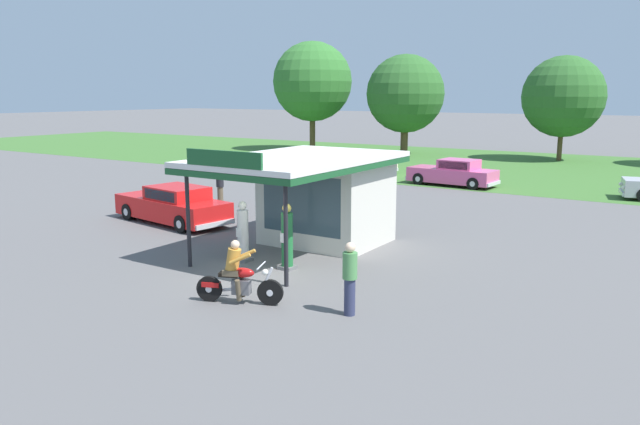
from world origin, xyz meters
name	(u,v)px	position (x,y,z in m)	size (l,w,h in m)	color
ground_plane	(260,275)	(0.00, 0.00, 0.00)	(300.00, 300.00, 0.00)	#5B5959
grass_verge_strip	(531,168)	(0.00, 30.00, 0.00)	(120.00, 24.00, 0.01)	#3D6B2D
service_station_kiosk	(320,191)	(-0.51, 3.93, 1.82)	(4.42, 7.04, 3.55)	beige
gas_pump_nearside	(243,234)	(-1.34, 0.88, 0.84)	(0.44, 0.44, 1.85)	slate
gas_pump_offside	(287,240)	(0.32, 0.88, 0.88)	(0.44, 0.44, 1.94)	slate
motorcycle_with_rider	(238,277)	(1.04, -2.17, 0.65)	(2.07, 1.00, 1.58)	black
featured_classic_sedan	(173,205)	(-7.33, 3.76, 0.69)	(5.66, 2.66, 1.49)	red
parked_car_back_row_right	(453,173)	(-1.66, 19.42, 0.68)	(5.06, 2.20, 1.48)	#E55993
parked_car_back_row_centre_right	(359,162)	(-9.06, 21.90, 0.67)	(5.54, 2.77, 1.45)	beige
bystander_standing_back_lot	(220,185)	(-8.26, 7.56, 0.95)	(0.38, 0.38, 1.75)	brown
bystander_leaning_by_kiosk	(350,277)	(3.73, -1.40, 0.91)	(0.34, 0.34, 1.73)	#2D3351
tree_oak_far_right	(563,97)	(0.46, 36.37, 4.83)	(6.12, 6.12, 7.89)	brown
tree_oak_left	(405,94)	(-11.70, 34.45, 5.04)	(6.49, 6.49, 8.30)	brown
tree_oak_far_left	(311,83)	(-20.31, 33.23, 6.01)	(7.04, 7.04, 9.63)	brown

